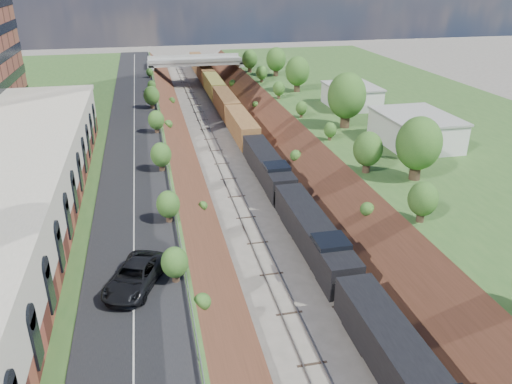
% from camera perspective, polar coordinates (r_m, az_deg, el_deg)
% --- Properties ---
extents(platform_left, '(44.00, 180.00, 5.00)m').
position_cam_1_polar(platform_left, '(76.39, -26.75, 2.08)').
color(platform_left, '#335924').
rests_on(platform_left, ground).
extents(platform_right, '(44.00, 180.00, 5.00)m').
position_cam_1_polar(platform_right, '(87.09, 20.30, 5.67)').
color(platform_right, '#335924').
rests_on(platform_right, ground).
extents(embankment_left, '(10.00, 180.00, 10.00)m').
position_cam_1_polar(embankment_left, '(74.72, -9.93, 1.87)').
color(embankment_left, brown).
rests_on(embankment_left, ground).
extents(embankment_right, '(10.00, 180.00, 10.00)m').
position_cam_1_polar(embankment_right, '(78.52, 6.29, 3.20)').
color(embankment_right, brown).
rests_on(embankment_right, ground).
extents(rail_left_track, '(1.58, 180.00, 0.18)m').
position_cam_1_polar(rail_left_track, '(75.41, -3.56, 2.48)').
color(rail_left_track, gray).
rests_on(rail_left_track, ground).
extents(rail_right_track, '(1.58, 180.00, 0.18)m').
position_cam_1_polar(rail_right_track, '(76.31, 0.29, 2.79)').
color(rail_right_track, gray).
rests_on(rail_right_track, ground).
extents(road, '(8.00, 180.00, 0.10)m').
position_cam_1_polar(road, '(73.00, -13.75, 5.23)').
color(road, black).
rests_on(road, platform_left).
extents(guardrail, '(0.10, 171.00, 0.70)m').
position_cam_1_polar(guardrail, '(72.64, -10.55, 5.84)').
color(guardrail, '#99999E').
rests_on(guardrail, platform_left).
extents(overpass, '(24.50, 8.30, 7.40)m').
position_cam_1_polar(overpass, '(133.98, -6.90, 14.04)').
color(overpass, gray).
rests_on(overpass, ground).
extents(white_building_near, '(9.00, 12.00, 4.00)m').
position_cam_1_polar(white_building_near, '(74.46, 17.74, 6.71)').
color(white_building_near, silver).
rests_on(white_building_near, platform_right).
extents(white_building_far, '(8.00, 10.00, 3.60)m').
position_cam_1_polar(white_building_far, '(93.27, 10.85, 10.63)').
color(white_building_far, silver).
rests_on(white_building_far, platform_right).
extents(tree_right_large, '(5.25, 5.25, 7.61)m').
position_cam_1_polar(tree_right_large, '(60.72, 18.11, 5.24)').
color(tree_right_large, '#473323').
rests_on(tree_right_large, platform_right).
extents(tree_left_crest, '(2.45, 2.45, 3.55)m').
position_cam_1_polar(tree_left_crest, '(35.92, -8.11, -11.36)').
color(tree_left_crest, '#473323').
rests_on(tree_left_crest, platform_left).
extents(freight_train, '(3.20, 145.72, 4.74)m').
position_cam_1_polar(freight_train, '(93.89, -2.41, 8.53)').
color(freight_train, black).
rests_on(freight_train, ground).
extents(suv, '(5.62, 7.60, 1.92)m').
position_cam_1_polar(suv, '(40.18, -13.67, -9.35)').
color(suv, black).
rests_on(suv, road).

